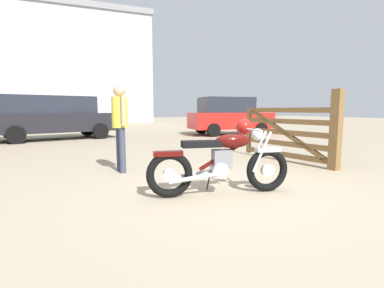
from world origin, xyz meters
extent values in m
plane|color=gray|center=(0.00, 0.00, 0.00)|extent=(80.00, 80.00, 0.00)
torus|color=black|center=(0.41, -0.22, 0.32)|extent=(0.65, 0.25, 0.64)
cylinder|color=silver|center=(0.41, -0.22, 0.32)|extent=(0.19, 0.12, 0.18)
torus|color=black|center=(-0.99, 0.11, 0.32)|extent=(0.65, 0.25, 0.64)
cylinder|color=silver|center=(-0.99, 0.11, 0.32)|extent=(0.19, 0.12, 0.18)
cube|color=silver|center=(0.41, -0.22, 0.62)|extent=(0.38, 0.21, 0.06)
cube|color=#4C0C0A|center=(-1.01, 0.11, 0.61)|extent=(0.42, 0.22, 0.07)
cylinder|color=silver|center=(0.31, -0.12, 0.60)|extent=(0.29, 0.10, 0.58)
cylinder|color=silver|center=(0.27, -0.27, 0.60)|extent=(0.29, 0.10, 0.58)
sphere|color=silver|center=(0.25, -0.18, 0.85)|extent=(0.17, 0.17, 0.17)
cylinder|color=silver|center=(0.17, -0.16, 0.92)|extent=(0.17, 0.61, 0.03)
sphere|color=#B21914|center=(0.24, 0.13, 0.94)|extent=(0.25, 0.25, 0.25)
cylinder|color=#4C0C0A|center=(-0.22, -0.07, 0.58)|extent=(0.75, 0.23, 0.47)
ellipsoid|color=#4C0C0A|center=(-0.11, -0.10, 0.76)|extent=(0.56, 0.33, 0.20)
cube|color=black|center=(-0.56, 0.01, 0.73)|extent=(0.57, 0.32, 0.09)
cube|color=slate|center=(-0.27, -0.06, 0.51)|extent=(0.29, 0.24, 0.26)
cylinder|color=silver|center=(-0.31, -0.05, 0.36)|extent=(0.26, 0.25, 0.22)
cylinder|color=silver|center=(-0.65, 0.13, 0.28)|extent=(0.70, 0.22, 0.14)
cylinder|color=silver|center=(-0.70, -0.06, 0.28)|extent=(0.70, 0.22, 0.14)
cylinder|color=black|center=(-0.36, 0.14, 0.16)|extent=(0.07, 0.23, 0.33)
cube|color=brown|center=(2.63, 0.39, 0.80)|extent=(0.20, 0.20, 1.60)
cube|color=brown|center=(2.31, 2.76, 0.65)|extent=(0.09, 0.11, 1.20)
cube|color=brown|center=(2.47, 1.58, 0.15)|extent=(0.40, 2.39, 0.11)
cube|color=brown|center=(2.47, 1.58, 0.41)|extent=(0.40, 2.39, 0.11)
cube|color=brown|center=(2.47, 1.58, 0.67)|extent=(0.40, 2.39, 0.11)
cube|color=brown|center=(2.47, 1.58, 0.93)|extent=(0.40, 2.39, 0.11)
cube|color=brown|center=(2.47, 1.58, 1.19)|extent=(0.40, 2.39, 0.11)
cube|color=brown|center=(2.47, 1.58, 0.65)|extent=(0.37, 2.19, 1.08)
cylinder|color=#383D51|center=(-1.26, 2.11, 0.43)|extent=(0.12, 0.12, 0.86)
cylinder|color=#383D51|center=(-1.24, 1.93, 0.43)|extent=(0.12, 0.12, 0.86)
cylinder|color=gold|center=(-1.25, 2.02, 1.15)|extent=(0.30, 0.30, 0.58)
cylinder|color=tan|center=(-1.27, 2.21, 1.18)|extent=(0.08, 0.08, 0.55)
cylinder|color=tan|center=(-1.22, 1.83, 1.18)|extent=(0.08, 0.08, 0.55)
sphere|color=tan|center=(-1.25, 2.02, 1.55)|extent=(0.22, 0.22, 0.22)
cylinder|color=black|center=(6.57, 8.82, 0.30)|extent=(0.62, 0.27, 0.60)
cylinder|color=black|center=(6.34, 7.19, 0.30)|extent=(0.62, 0.27, 0.60)
cylinder|color=black|center=(4.19, 9.15, 0.30)|extent=(0.62, 0.27, 0.60)
cylinder|color=black|center=(3.96, 7.52, 0.30)|extent=(0.62, 0.27, 0.60)
cube|color=red|center=(5.27, 8.17, 0.68)|extent=(4.09, 2.16, 0.76)
cube|color=#232833|center=(5.02, 8.20, 1.42)|extent=(2.59, 1.84, 0.72)
cylinder|color=black|center=(-1.04, 10.53, 0.32)|extent=(0.67, 0.33, 0.64)
cylinder|color=black|center=(-0.70, 8.80, 0.32)|extent=(0.67, 0.33, 0.64)
cylinder|color=black|center=(-3.98, 9.94, 0.32)|extent=(0.67, 0.33, 0.64)
cylinder|color=black|center=(-3.64, 8.22, 0.32)|extent=(0.67, 0.33, 0.64)
cube|color=black|center=(-2.34, 9.37, 0.69)|extent=(4.95, 2.64, 0.74)
cube|color=#232833|center=(-2.64, 9.31, 1.40)|extent=(3.74, 2.25, 0.68)
cube|color=#B2B2B7|center=(-5.00, 30.65, 4.93)|extent=(24.29, 15.67, 9.86)
cube|color=gray|center=(-5.00, 30.65, 10.11)|extent=(24.61, 15.99, 0.50)
camera|label=1|loc=(-2.35, -3.45, 1.20)|focal=26.66mm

